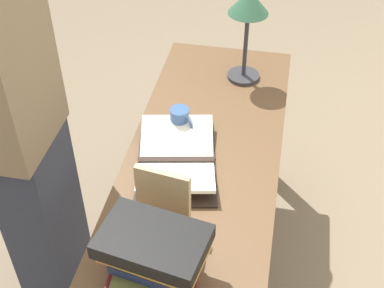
% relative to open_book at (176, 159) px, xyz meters
% --- Properties ---
extents(ground_plane, '(12.00, 12.00, 0.00)m').
position_rel_open_book_xyz_m(ground_plane, '(-0.06, 0.09, -0.75)').
color(ground_plane, '#70604C').
extents(reading_desk, '(1.54, 0.56, 0.73)m').
position_rel_open_book_xyz_m(reading_desk, '(-0.06, 0.09, -0.13)').
color(reading_desk, brown).
rests_on(reading_desk, ground_plane).
extents(open_book, '(0.49, 0.36, 0.06)m').
position_rel_open_book_xyz_m(open_book, '(0.00, 0.00, 0.00)').
color(open_book, black).
rests_on(open_book, reading_desk).
extents(book_stack_tall, '(0.25, 0.33, 0.18)m').
position_rel_open_book_xyz_m(book_stack_tall, '(0.48, 0.04, 0.08)').
color(book_stack_tall, maroon).
rests_on(book_stack_tall, reading_desk).
extents(book_standing_upright, '(0.05, 0.18, 0.21)m').
position_rel_open_book_xyz_m(book_standing_upright, '(0.27, 0.02, 0.09)').
color(book_standing_upright, tan).
rests_on(book_standing_upright, reading_desk).
extents(reading_lamp, '(0.16, 0.16, 0.41)m').
position_rel_open_book_xyz_m(reading_lamp, '(-0.59, 0.17, 0.30)').
color(reading_lamp, '#2D2D33').
rests_on(reading_lamp, reading_desk).
extents(coffee_mug, '(0.08, 0.10, 0.10)m').
position_rel_open_book_xyz_m(coffee_mug, '(-0.18, -0.03, 0.03)').
color(coffee_mug, '#335184').
rests_on(coffee_mug, reading_desk).
extents(person_reader, '(0.36, 0.23, 1.72)m').
position_rel_open_book_xyz_m(person_reader, '(0.09, -0.53, 0.11)').
color(person_reader, '#2D3342').
rests_on(person_reader, ground_plane).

